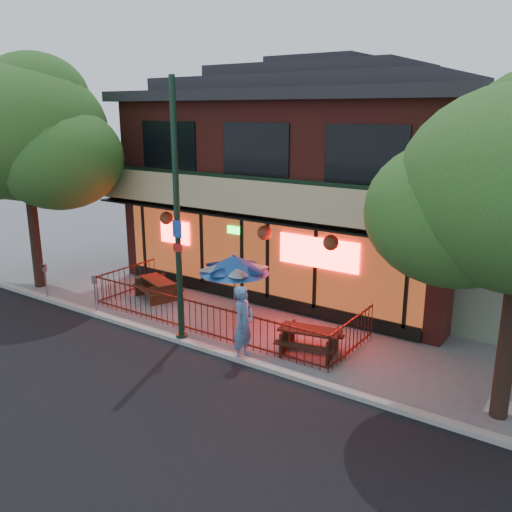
{
  "coord_description": "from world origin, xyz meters",
  "views": [
    {
      "loc": [
        9.53,
        -10.62,
        6.16
      ],
      "look_at": [
        0.84,
        2.0,
        2.02
      ],
      "focal_mm": 38.0,
      "sensor_mm": 36.0,
      "label": 1
    }
  ],
  "objects_px": {
    "street_tree_left": "(26,125)",
    "picnic_table_left": "(158,286)",
    "parking_meter_near": "(95,288)",
    "picnic_table_right": "(310,337)",
    "street_light": "(178,229)",
    "pedestrian": "(243,323)",
    "parking_meter_far": "(45,276)",
    "patio_umbrella": "(234,264)"
  },
  "relations": [
    {
      "from": "patio_umbrella",
      "to": "pedestrian",
      "type": "bearing_deg",
      "value": -47.01
    },
    {
      "from": "picnic_table_right",
      "to": "patio_umbrella",
      "type": "height_order",
      "value": "patio_umbrella"
    },
    {
      "from": "pedestrian",
      "to": "picnic_table_right",
      "type": "bearing_deg",
      "value": -51.24
    },
    {
      "from": "parking_meter_near",
      "to": "picnic_table_left",
      "type": "bearing_deg",
      "value": 76.79
    },
    {
      "from": "street_light",
      "to": "pedestrian",
      "type": "bearing_deg",
      "value": 1.47
    },
    {
      "from": "patio_umbrella",
      "to": "parking_meter_far",
      "type": "bearing_deg",
      "value": -166.05
    },
    {
      "from": "street_light",
      "to": "picnic_table_left",
      "type": "xyz_separation_m",
      "value": [
        -3.04,
        2.19,
        -2.71
      ]
    },
    {
      "from": "picnic_table_right",
      "to": "street_light",
      "type": "bearing_deg",
      "value": -158.25
    },
    {
      "from": "parking_meter_near",
      "to": "parking_meter_far",
      "type": "relative_size",
      "value": 1.0
    },
    {
      "from": "street_light",
      "to": "parking_meter_near",
      "type": "bearing_deg",
      "value": 179.96
    },
    {
      "from": "parking_meter_far",
      "to": "parking_meter_near",
      "type": "bearing_deg",
      "value": 1.93
    },
    {
      "from": "pedestrian",
      "to": "parking_meter_far",
      "type": "distance_m",
      "value": 8.0
    },
    {
      "from": "street_light",
      "to": "pedestrian",
      "type": "xyz_separation_m",
      "value": [
        2.07,
        0.05,
        -2.17
      ]
    },
    {
      "from": "pedestrian",
      "to": "parking_meter_far",
      "type": "xyz_separation_m",
      "value": [
        -8.0,
        -0.13,
        -0.11
      ]
    },
    {
      "from": "street_tree_left",
      "to": "picnic_table_left",
      "type": "distance_m",
      "value": 6.99
    },
    {
      "from": "picnic_table_right",
      "to": "parking_meter_near",
      "type": "height_order",
      "value": "parking_meter_near"
    },
    {
      "from": "parking_meter_near",
      "to": "patio_umbrella",
      "type": "bearing_deg",
      "value": 20.26
    },
    {
      "from": "street_tree_left",
      "to": "parking_meter_near",
      "type": "relative_size",
      "value": 6.35
    },
    {
      "from": "pedestrian",
      "to": "parking_meter_far",
      "type": "bearing_deg",
      "value": 83.7
    },
    {
      "from": "street_tree_left",
      "to": "parking_meter_near",
      "type": "xyz_separation_m",
      "value": [
        3.9,
        -0.79,
        -4.81
      ]
    },
    {
      "from": "street_light",
      "to": "pedestrian",
      "type": "height_order",
      "value": "street_light"
    },
    {
      "from": "street_light",
      "to": "patio_umbrella",
      "type": "height_order",
      "value": "street_light"
    },
    {
      "from": "picnic_table_left",
      "to": "parking_meter_near",
      "type": "xyz_separation_m",
      "value": [
        -0.51,
        -2.19,
        0.42
      ]
    },
    {
      "from": "street_light",
      "to": "parking_meter_far",
      "type": "height_order",
      "value": "street_light"
    },
    {
      "from": "street_tree_left",
      "to": "picnic_table_left",
      "type": "xyz_separation_m",
      "value": [
        4.42,
        1.4,
        -5.23
      ]
    },
    {
      "from": "street_light",
      "to": "picnic_table_right",
      "type": "height_order",
      "value": "street_light"
    },
    {
      "from": "street_tree_left",
      "to": "parking_meter_far",
      "type": "bearing_deg",
      "value": -29.56
    },
    {
      "from": "pedestrian",
      "to": "picnic_table_left",
      "type": "bearing_deg",
      "value": 60.08
    },
    {
      "from": "parking_meter_near",
      "to": "picnic_table_right",
      "type": "bearing_deg",
      "value": 10.82
    },
    {
      "from": "picnic_table_right",
      "to": "parking_meter_near",
      "type": "relative_size",
      "value": 1.42
    },
    {
      "from": "picnic_table_left",
      "to": "picnic_table_right",
      "type": "bearing_deg",
      "value": -7.92
    },
    {
      "from": "picnic_table_left",
      "to": "picnic_table_right",
      "type": "distance_m",
      "value": 6.39
    },
    {
      "from": "street_light",
      "to": "street_tree_left",
      "type": "bearing_deg",
      "value": 173.96
    },
    {
      "from": "picnic_table_left",
      "to": "pedestrian",
      "type": "relative_size",
      "value": 0.96
    },
    {
      "from": "pedestrian",
      "to": "parking_meter_far",
      "type": "height_order",
      "value": "pedestrian"
    },
    {
      "from": "patio_umbrella",
      "to": "parking_meter_near",
      "type": "distance_m",
      "value": 4.63
    },
    {
      "from": "street_tree_left",
      "to": "parking_meter_near",
      "type": "distance_m",
      "value": 6.25
    },
    {
      "from": "street_tree_left",
      "to": "street_light",
      "type": "bearing_deg",
      "value": -6.04
    },
    {
      "from": "street_tree_left",
      "to": "picnic_table_left",
      "type": "height_order",
      "value": "street_tree_left"
    },
    {
      "from": "street_tree_left",
      "to": "parking_meter_far",
      "type": "relative_size",
      "value": 6.32
    },
    {
      "from": "parking_meter_near",
      "to": "pedestrian",
      "type": "bearing_deg",
      "value": 0.51
    },
    {
      "from": "patio_umbrella",
      "to": "parking_meter_near",
      "type": "xyz_separation_m",
      "value": [
        -4.22,
        -1.56,
        -1.09
      ]
    }
  ]
}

